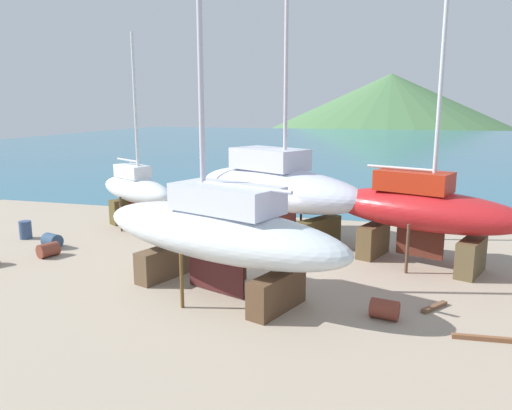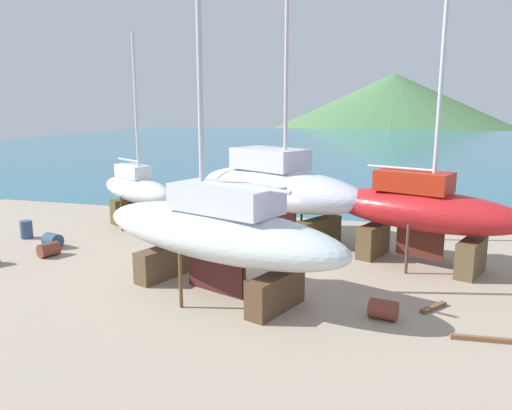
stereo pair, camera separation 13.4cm
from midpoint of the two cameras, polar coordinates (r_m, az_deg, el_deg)
ground_plane at (r=19.19m, az=-0.75°, el=-8.21°), size 42.33×42.33×0.00m
sea_water at (r=87.37m, az=12.63°, el=6.84°), size 141.03×118.16×0.01m
headland_hill at (r=198.45m, az=15.49°, el=9.07°), size 164.63×164.63×37.39m
sailboat_small_center at (r=24.46m, az=2.54°, el=2.07°), size 10.72×8.08×17.38m
sailboat_far_slipway at (r=21.04m, az=18.71°, el=-0.63°), size 8.44×5.31×12.92m
sailboat_large_starboard at (r=16.95m, az=-4.52°, el=-3.00°), size 10.72×6.49×15.48m
sailboat_mid_port at (r=26.87m, az=-13.50°, el=1.57°), size 6.19×4.73×10.05m
worker at (r=29.25m, az=-6.96°, el=0.34°), size 0.50×0.45×1.70m
barrel_rust_near at (r=26.90m, az=-24.90°, el=-2.59°), size 0.80×0.80×0.88m
barrel_ochre at (r=23.32m, az=-22.70°, el=-4.77°), size 0.87×1.00×0.61m
barrel_tipped_left at (r=24.70m, az=-22.32°, el=-3.81°), size 0.98×0.88×0.66m
barrel_tar_black at (r=15.94m, az=14.75°, el=-11.61°), size 0.94×0.76×0.61m
timber_long_aft at (r=17.19m, az=20.05°, el=-11.08°), size 0.87×1.09×0.13m
timber_long_fore at (r=15.71m, az=26.98°, el=-13.83°), size 2.81×0.36×0.13m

